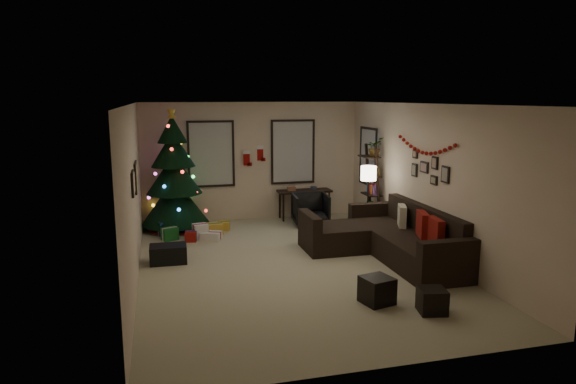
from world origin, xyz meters
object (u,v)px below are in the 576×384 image
(christmas_tree, at_px, (174,179))
(desk_chair, at_px, (310,209))
(sofa, at_px, (388,240))
(desk, at_px, (304,193))
(bookshelf, at_px, (372,189))

(christmas_tree, bearing_deg, desk_chair, -7.48)
(sofa, distance_m, desk_chair, 2.61)
(sofa, bearing_deg, desk, 101.49)
(christmas_tree, distance_m, sofa, 4.70)
(sofa, distance_m, bookshelf, 2.01)
(desk, xyz_separation_m, bookshelf, (1.13, -1.30, 0.29))
(christmas_tree, distance_m, bookshelf, 4.23)
(christmas_tree, distance_m, desk_chair, 3.04)
(desk_chair, bearing_deg, bookshelf, -23.24)
(sofa, bearing_deg, desk_chair, 105.34)
(desk, distance_m, desk_chair, 0.69)
(bookshelf, bearing_deg, sofa, -104.74)
(sofa, height_order, desk_chair, sofa)
(sofa, bearing_deg, christmas_tree, 141.25)
(sofa, height_order, desk, sofa)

